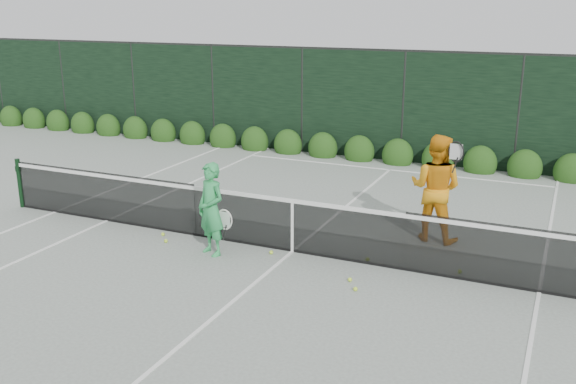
% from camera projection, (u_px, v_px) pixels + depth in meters
% --- Properties ---
extents(ground, '(80.00, 80.00, 0.00)m').
position_uv_depth(ground, '(292.00, 252.00, 11.39)').
color(ground, gray).
rests_on(ground, ground).
extents(tennis_net, '(12.90, 0.10, 1.07)m').
position_uv_depth(tennis_net, '(291.00, 223.00, 11.25)').
color(tennis_net, black).
rests_on(tennis_net, ground).
extents(player_woman, '(0.71, 0.60, 1.64)m').
position_uv_depth(player_woman, '(211.00, 209.00, 11.07)').
color(player_woman, green).
rests_on(player_woman, ground).
extents(player_man, '(1.06, 0.88, 1.99)m').
position_uv_depth(player_man, '(436.00, 188.00, 11.71)').
color(player_man, orange).
rests_on(player_man, ground).
extents(court_lines, '(11.03, 23.83, 0.01)m').
position_uv_depth(court_lines, '(292.00, 251.00, 11.38)').
color(court_lines, white).
rests_on(court_lines, ground).
extents(windscreen_fence, '(32.00, 21.07, 3.06)m').
position_uv_depth(windscreen_fence, '(211.00, 215.00, 8.59)').
color(windscreen_fence, black).
rests_on(windscreen_fence, ground).
extents(hedge_row, '(31.66, 0.65, 0.94)m').
position_uv_depth(hedge_row, '(398.00, 155.00, 17.58)').
color(hedge_row, '#15360E').
rests_on(hedge_row, ground).
extents(tennis_balls, '(5.52, 1.40, 0.07)m').
position_uv_depth(tennis_balls, '(299.00, 260.00, 10.95)').
color(tennis_balls, '#C7F235').
rests_on(tennis_balls, ground).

